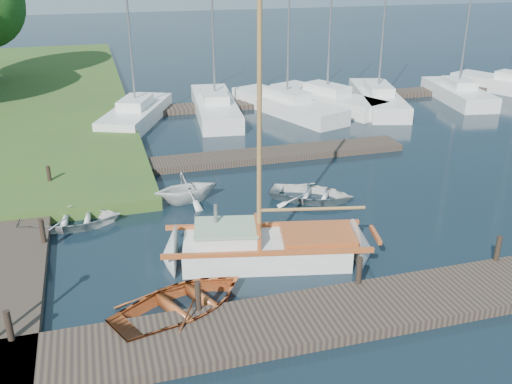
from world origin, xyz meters
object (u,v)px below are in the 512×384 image
object	(u,v)px
mooring_post_5	(49,176)
tender_c	(312,192)
sailboat	(271,250)
marina_boat_0	(136,112)
mooring_post_0	(9,326)
mooring_post_1	(198,296)
mooring_post_4	(42,231)
marina_boat_3	(327,98)
marina_boat_6	(458,92)
mooring_post_2	(359,270)
dinghy	(182,301)
mooring_post_3	(498,248)
tender_b	(186,186)
tender_a	(71,217)
marina_boat_1	(215,105)
marina_boat_4	(378,97)
marina_boat_2	(287,104)

from	to	relation	value
mooring_post_5	tender_c	bearing A→B (deg)	-20.45
sailboat	marina_boat_0	size ratio (longest dim) A/B	0.83
mooring_post_0	mooring_post_1	size ratio (longest dim) A/B	1.00
mooring_post_4	marina_boat_3	world-z (taller)	marina_boat_3
tender_c	marina_boat_6	world-z (taller)	marina_boat_6
mooring_post_0	mooring_post_2	world-z (taller)	same
mooring_post_2	dinghy	size ratio (longest dim) A/B	0.21
marina_boat_0	tender_c	bearing A→B (deg)	-133.89
mooring_post_3	mooring_post_4	distance (m)	13.93
mooring_post_3	mooring_post_5	xyz separation A→B (m)	(-13.00, 10.00, 0.00)
mooring_post_2	tender_b	xyz separation A→B (m)	(-3.50, 7.56, -0.05)
mooring_post_3	marina_boat_6	bearing A→B (deg)	58.50
tender_a	marina_boat_1	xyz separation A→B (m)	(8.00, 13.04, 0.20)
mooring_post_0	mooring_post_2	xyz separation A→B (m)	(9.00, 0.00, 0.00)
marina_boat_4	marina_boat_0	bearing A→B (deg)	103.99
mooring_post_5	tender_b	xyz separation A→B (m)	(5.00, -2.44, -0.05)
mooring_post_4	tender_b	distance (m)	5.62
marina_boat_3	marina_boat_4	xyz separation A→B (m)	(3.08, -0.73, -0.01)
marina_boat_4	marina_boat_2	bearing A→B (deg)	105.04
mooring_post_0	marina_boat_4	distance (m)	26.99
sailboat	marina_boat_2	xyz separation A→B (m)	(6.23, 16.46, 0.22)
mooring_post_1	marina_boat_3	world-z (taller)	marina_boat_3
mooring_post_3	tender_c	xyz separation A→B (m)	(-3.37, 6.41, -0.37)
tender_a	tender_b	xyz separation A→B (m)	(4.20, 0.93, 0.30)
marina_boat_4	marina_boat_6	bearing A→B (deg)	-75.73
mooring_post_4	marina_boat_4	size ratio (longest dim) A/B	0.07
mooring_post_4	tender_a	xyz separation A→B (m)	(0.79, 1.63, -0.35)
mooring_post_4	tender_b	world-z (taller)	tender_b
mooring_post_4	tender_a	bearing A→B (deg)	64.08
mooring_post_1	mooring_post_3	distance (m)	9.00
mooring_post_4	tender_a	size ratio (longest dim) A/B	0.24
marina_boat_1	marina_boat_3	bearing A→B (deg)	-84.50
mooring_post_0	marina_boat_3	bearing A→B (deg)	50.24
dinghy	marina_boat_1	size ratio (longest dim) A/B	0.41
marina_boat_2	marina_boat_3	bearing A→B (deg)	-96.26
mooring_post_5	marina_boat_0	world-z (taller)	marina_boat_0
mooring_post_4	tender_c	bearing A→B (deg)	8.32
mooring_post_4	mooring_post_5	world-z (taller)	same
tender_b	marina_boat_0	size ratio (longest dim) A/B	0.21
marina_boat_1	marina_boat_6	xyz separation A→B (m)	(15.66, -0.98, 0.01)
mooring_post_0	mooring_post_4	xyz separation A→B (m)	(0.50, 5.00, 0.00)
sailboat	tender_b	distance (m)	5.42
tender_a	mooring_post_1	bearing A→B (deg)	-148.01
marina_boat_0	mooring_post_5	bearing A→B (deg)	178.77
mooring_post_2	marina_boat_1	bearing A→B (deg)	89.16
mooring_post_2	mooring_post_5	world-z (taller)	same
dinghy	mooring_post_2	bearing A→B (deg)	-118.16
dinghy	marina_boat_6	distance (m)	27.74
mooring_post_1	mooring_post_5	distance (m)	10.77
mooring_post_3	marina_boat_2	bearing A→B (deg)	90.12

